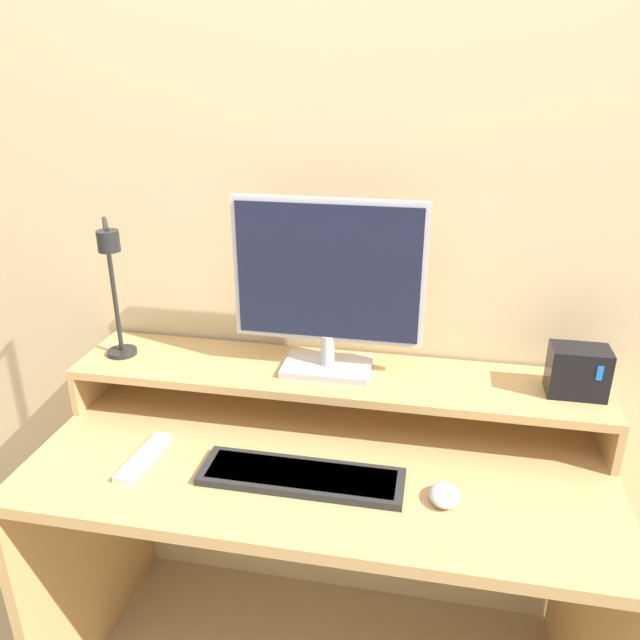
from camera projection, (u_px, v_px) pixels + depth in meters
wall_back at (347, 216)px, 1.63m from camera, size 6.00×0.05×2.50m
desk at (321, 523)px, 1.58m from camera, size 1.38×0.64×0.75m
monitor_shelf at (334, 378)px, 1.63m from camera, size 1.38×0.27×0.13m
monitor at (328, 283)px, 1.54m from camera, size 0.48×0.14×0.45m
desk_lamp at (113, 281)px, 1.57m from camera, size 0.13×0.17×0.38m
router_dock at (578, 371)px, 1.49m from camera, size 0.14×0.09×0.12m
keyboard at (301, 476)px, 1.41m from camera, size 0.47×0.13×0.02m
mouse at (445, 495)px, 1.34m from camera, size 0.07×0.09×0.03m
remote_control at (143, 457)px, 1.49m from camera, size 0.06×0.20×0.02m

